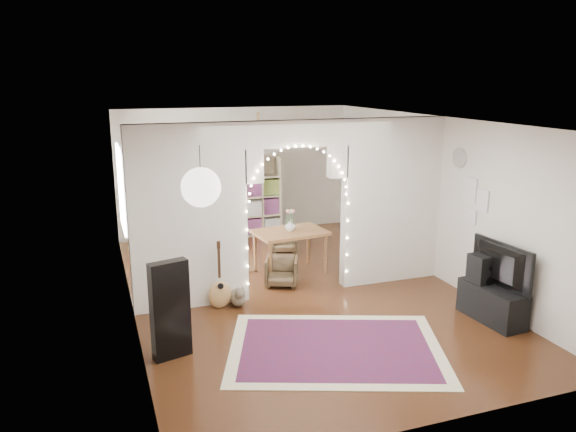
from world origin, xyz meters
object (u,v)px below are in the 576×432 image
object	(u,v)px
floor_speaker	(482,285)
dining_table	(290,235)
acoustic_guitar	(220,284)
dining_chair_left	(282,271)
bookcase	(242,197)
media_console	(492,304)
dining_chair_right	(284,240)

from	to	relation	value
floor_speaker	dining_table	xyz separation A→B (m)	(-1.97, 2.56, 0.23)
acoustic_guitar	dining_chair_left	distance (m)	1.32
floor_speaker	dining_chair_left	size ratio (longest dim) A/B	1.73
acoustic_guitar	dining_table	size ratio (longest dim) A/B	0.68
floor_speaker	dining_chair_left	world-z (taller)	floor_speaker
bookcase	dining_chair_left	xyz separation A→B (m)	(-0.16, -3.07, -0.61)
bookcase	acoustic_guitar	bearing A→B (deg)	-126.77
bookcase	media_console	bearing A→B (deg)	-85.05
dining_chair_right	media_console	bearing A→B (deg)	-51.38
dining_table	dining_chair_left	bearing A→B (deg)	-129.56
media_console	dining_chair_left	distance (m)	3.26
dining_chair_left	floor_speaker	bearing A→B (deg)	-18.80
floor_speaker	dining_chair_right	world-z (taller)	floor_speaker
acoustic_guitar	media_console	size ratio (longest dim) A/B	0.87
acoustic_guitar	bookcase	distance (m)	3.93
acoustic_guitar	bookcase	xyz separation A→B (m)	(1.32, 3.67, 0.47)
media_console	bookcase	distance (m)	5.81
floor_speaker	dining_chair_right	size ratio (longest dim) A/B	1.80
bookcase	dining_table	xyz separation A→B (m)	(0.17, -2.58, -0.17)
acoustic_guitar	dining_chair_right	size ratio (longest dim) A/B	1.73
acoustic_guitar	dining_table	bearing A→B (deg)	50.82
acoustic_guitar	dining_chair_right	distance (m)	2.93
bookcase	dining_chair_right	world-z (taller)	bookcase
acoustic_guitar	dining_chair_left	bearing A→B (deg)	41.67
acoustic_guitar	floor_speaker	distance (m)	3.76
floor_speaker	dining_table	bearing A→B (deg)	122.11
dining_chair_right	bookcase	bearing A→B (deg)	124.76
bookcase	dining_chair_left	bearing A→B (deg)	-109.96
floor_speaker	acoustic_guitar	bearing A→B (deg)	151.59
floor_speaker	media_console	bearing A→B (deg)	-90.55
media_console	dining_chair_left	world-z (taller)	media_console
floor_speaker	media_console	xyz separation A→B (m)	(0.02, -0.22, -0.20)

